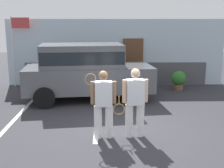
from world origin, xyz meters
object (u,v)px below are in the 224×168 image
(tennis_player_man, at_px, (103,103))
(potted_plant_by_porch, at_px, (179,79))
(flag_pole, at_px, (16,39))
(tennis_player_woman, at_px, (135,102))
(parked_suv, at_px, (86,69))

(tennis_player_man, xyz_separation_m, potted_plant_by_porch, (3.12, 5.13, -0.44))
(tennis_player_man, distance_m, flag_pole, 7.12)
(tennis_player_woman, bearing_deg, potted_plant_by_porch, -122.08)
(parked_suv, xyz_separation_m, potted_plant_by_porch, (3.80, 1.50, -0.70))
(potted_plant_by_porch, bearing_deg, parked_suv, -158.49)
(tennis_player_woman, xyz_separation_m, flag_pole, (-4.60, 5.84, 1.21))
(parked_suv, height_order, tennis_player_woman, parked_suv)
(potted_plant_by_porch, height_order, flag_pole, flag_pole)
(tennis_player_man, height_order, flag_pole, flag_pole)
(tennis_player_man, bearing_deg, flag_pole, -60.80)
(flag_pole, bearing_deg, tennis_player_woman, -51.79)
(parked_suv, bearing_deg, flag_pole, 137.70)
(tennis_player_woman, xyz_separation_m, potted_plant_by_porch, (2.34, 5.09, -0.45))
(tennis_player_man, distance_m, potted_plant_by_porch, 6.02)
(parked_suv, relative_size, flag_pole, 1.57)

